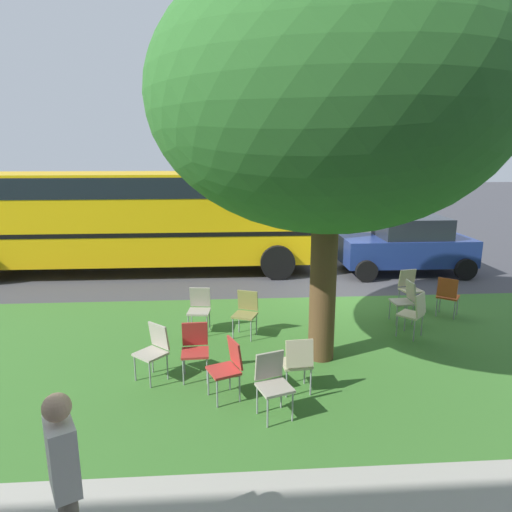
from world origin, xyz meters
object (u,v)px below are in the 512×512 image
at_px(chair_5, 199,307).
at_px(school_bus, 137,212).
at_px(chair_10, 195,346).
at_px(chair_8, 297,361).
at_px(pedestrian_0, 65,481).
at_px(street_tree, 330,99).
at_px(chair_1, 405,298).
at_px(chair_6, 154,348).
at_px(chair_0, 448,294).
at_px(chair_9, 228,364).
at_px(chair_4, 246,310).
at_px(chair_7, 414,312).
at_px(parked_car, 407,245).
at_px(chair_2, 272,380).
at_px(chair_3, 409,286).

relative_size(chair_5, school_bus, 0.08).
bearing_deg(school_bus, chair_10, 107.24).
relative_size(chair_8, pedestrian_0, 0.52).
relative_size(street_tree, chair_10, 7.18).
distance_m(chair_1, chair_6, 5.25).
distance_m(chair_10, pedestrian_0, 3.49).
bearing_deg(chair_0, pedestrian_0, 43.29).
height_order(chair_6, chair_10, same).
bearing_deg(school_bus, chair_9, 109.42).
relative_size(chair_0, school_bus, 0.08).
xyz_separation_m(chair_4, chair_8, (-0.65, 2.17, 0.00)).
xyz_separation_m(chair_7, parked_car, (-1.69, -4.61, 0.32)).
bearing_deg(chair_6, chair_1, -156.80).
xyz_separation_m(chair_2, chair_4, (0.23, -2.71, 0.00)).
bearing_deg(pedestrian_0, school_bus, -82.74).
bearing_deg(chair_4, school_bus, -60.09).
distance_m(chair_1, chair_4, 3.36).
bearing_deg(chair_10, chair_0, -156.30).
bearing_deg(chair_6, chair_3, -151.00).
bearing_deg(chair_4, chair_9, 80.91).
distance_m(street_tree, chair_1, 4.54).
xyz_separation_m(street_tree, school_bus, (4.19, -6.16, -2.50)).
distance_m(chair_4, chair_7, 3.20).
relative_size(chair_6, chair_9, 1.00).
xyz_separation_m(chair_1, chair_3, (-0.43, -0.85, 0.00)).
xyz_separation_m(chair_4, parked_car, (-4.88, -4.31, 0.32)).
height_order(chair_0, chair_10, same).
height_order(chair_2, chair_8, same).
bearing_deg(chair_4, chair_2, 94.87).
relative_size(chair_3, chair_10, 1.00).
height_order(chair_5, school_bus, school_bus).
xyz_separation_m(chair_5, pedestrian_0, (0.76, 5.20, 0.41)).
bearing_deg(chair_3, parked_car, -110.61).
bearing_deg(chair_9, chair_1, -143.67).
relative_size(chair_1, chair_9, 1.00).
xyz_separation_m(chair_0, school_bus, (7.29, -4.42, 1.24)).
bearing_deg(chair_7, street_tree, 20.82).
relative_size(chair_2, school_bus, 0.08).
bearing_deg(chair_5, chair_9, 102.43).
distance_m(chair_6, chair_10, 0.63).
relative_size(chair_1, chair_5, 1.00).
distance_m(chair_1, chair_5, 4.23).
relative_size(street_tree, chair_3, 7.18).
bearing_deg(chair_5, chair_3, -167.06).
bearing_deg(street_tree, pedestrian_0, 53.38).
distance_m(parked_car, pedestrian_0, 11.34).
height_order(chair_3, chair_8, same).
xyz_separation_m(chair_4, chair_6, (1.50, 1.59, 0.00)).
bearing_deg(chair_6, chair_9, 150.81).
bearing_deg(chair_10, chair_1, -153.87).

